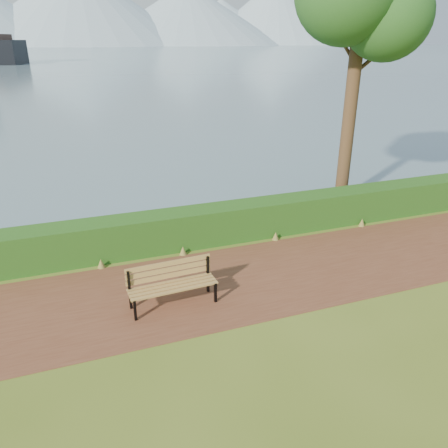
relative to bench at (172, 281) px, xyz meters
name	(u,v)px	position (x,y,z in m)	size (l,w,h in m)	color
ground	(252,285)	(1.91, 0.09, -0.54)	(140.00, 140.00, 0.00)	#4B601B
path	(247,279)	(1.91, 0.39, -0.53)	(40.00, 3.40, 0.01)	#562E1D
hedge	(216,224)	(1.91, 2.69, -0.04)	(32.00, 0.85, 1.00)	#184814
water	(61,49)	(1.91, 260.09, -0.53)	(700.00, 510.00, 0.00)	slate
mountains	(41,8)	(-7.27, 406.14, 27.16)	(585.00, 190.00, 70.00)	#849DB0
bench	(172,281)	(0.00, 0.00, 0.00)	(1.88, 0.64, 0.93)	black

